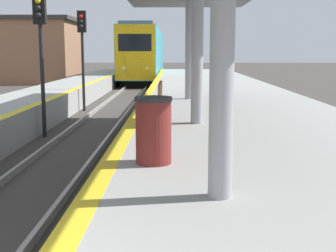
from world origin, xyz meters
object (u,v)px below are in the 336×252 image
Objects in this scene: train at (145,53)px; bench at (155,102)px; trash_bin at (153,130)px; signal_far at (82,41)px; signal_mid at (41,37)px.

train reaches higher than bench.
signal_far is at bearing 105.03° from trash_bin.
trash_bin reaches higher than bench.
train is at bearing 93.88° from bench.
signal_mid is (-1.30, -28.84, 0.64)m from train.
signal_far is 2.76× the size of bench.
signal_far reaches higher than trash_bin.
bench is (3.46, -9.47, -1.55)m from signal_far.
signal_mid is 1.00× the size of signal_far.
train is 32.19m from bench.
signal_mid reaches higher than trash_bin.
bench is at bearing 92.00° from trash_bin.
trash_bin is at bearing -63.25° from signal_mid.
bench is (2.18, -32.10, -0.91)m from train.
trash_bin is 0.64× the size of bench.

